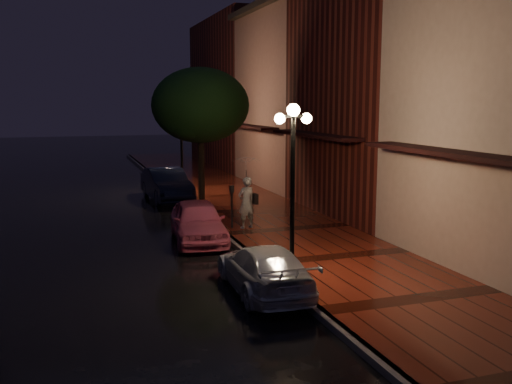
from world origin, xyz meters
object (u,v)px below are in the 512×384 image
object	(u,v)px
streetlamp_near	(293,180)
street_tree	(201,108)
silver_car	(264,269)
woman_with_umbrella	(246,181)
navy_car	(167,184)
pink_car	(198,221)
streetlamp_far	(182,142)
parking_meter	(232,202)

from	to	relation	value
streetlamp_near	street_tree	size ratio (longest dim) A/B	0.74
street_tree	silver_car	distance (m)	12.19
street_tree	woman_with_umbrella	world-z (taller)	street_tree
streetlamp_near	navy_car	size ratio (longest dim) A/B	0.96
pink_car	navy_car	size ratio (longest dim) A/B	0.89
street_tree	pink_car	world-z (taller)	street_tree
silver_car	streetlamp_near	bearing A→B (deg)	-146.96
streetlamp_near	navy_car	world-z (taller)	streetlamp_near
streetlamp_near	streetlamp_far	distance (m)	14.00
navy_car	parking_meter	bearing A→B (deg)	-85.44
pink_car	silver_car	xyz separation A→B (m)	(0.38, -5.34, -0.11)
streetlamp_far	streetlamp_near	bearing A→B (deg)	-90.00
woman_with_umbrella	parking_meter	distance (m)	0.91
navy_car	woman_with_umbrella	world-z (taller)	woman_with_umbrella
parking_meter	streetlamp_far	bearing A→B (deg)	79.05
silver_car	woman_with_umbrella	size ratio (longest dim) A/B	1.56
navy_car	parking_meter	size ratio (longest dim) A/B	3.01
street_tree	pink_car	xyz separation A→B (m)	(-1.59, -6.23, -3.57)
parking_meter	streetlamp_near	bearing A→B (deg)	-102.49
woman_with_umbrella	parking_meter	world-z (taller)	woman_with_umbrella
navy_car	silver_car	world-z (taller)	navy_car
silver_car	pink_car	bearing A→B (deg)	-83.88
woman_with_umbrella	parking_meter	xyz separation A→B (m)	(-0.48, 0.18, -0.76)
pink_car	woman_with_umbrella	xyz separation A→B (m)	(1.90, 0.80, 1.13)
streetlamp_far	navy_car	size ratio (longest dim) A/B	0.96
streetlamp_near	woman_with_umbrella	world-z (taller)	streetlamp_near
streetlamp_near	silver_car	size ratio (longest dim) A/B	1.10
silver_car	parking_meter	xyz separation A→B (m)	(1.04, 6.32, 0.49)
street_tree	silver_car	bearing A→B (deg)	-95.97
streetlamp_near	woman_with_umbrella	distance (m)	5.65
streetlamp_near	pink_car	distance (m)	5.31
street_tree	parking_meter	size ratio (longest dim) A/B	3.88
streetlamp_far	silver_car	xyz separation A→B (m)	(-0.95, -14.57, -2.03)
streetlamp_far	woman_with_umbrella	xyz separation A→B (m)	(0.57, -8.43, -0.79)
streetlamp_near	pink_car	world-z (taller)	streetlamp_near
pink_car	parking_meter	bearing A→B (deg)	40.22
street_tree	navy_car	xyz separation A→B (m)	(-1.21, 1.92, -3.50)
silver_car	parking_meter	size ratio (longest dim) A/B	2.63
streetlamp_near	parking_meter	xyz separation A→B (m)	(0.09, 5.74, -1.54)
parking_meter	street_tree	bearing A→B (deg)	76.59
streetlamp_far	silver_car	size ratio (longest dim) A/B	1.10
streetlamp_near	navy_car	bearing A→B (deg)	94.21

